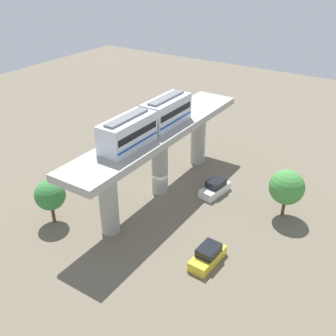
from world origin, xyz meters
The scene contains 7 objects.
ground_plane centered at (0.00, 0.00, 0.00)m, with size 120.00×120.00×0.00m, color #706654.
viaduct centered at (0.00, 0.00, 6.18)m, with size 5.20×28.00×8.28m.
train centered at (0.00, -2.09, 9.81)m, with size 2.64×13.55×3.24m.
parked_car_white centered at (5.72, 3.27, 0.74)m, with size 2.39×4.42×1.76m.
parked_car_yellow centered at (10.66, -7.80, 0.74)m, with size 2.01×4.29×1.76m.
tree_near_viaduct centered at (14.01, 3.24, 3.66)m, with size 3.76×3.76×5.55m.
tree_mid_lot centered at (-6.16, -11.19, 3.34)m, with size 3.22×3.22×4.97m.
Camera 1 is at (23.11, -33.62, 25.76)m, focal length 42.63 mm.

